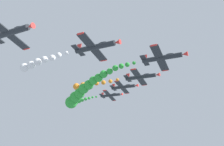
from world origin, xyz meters
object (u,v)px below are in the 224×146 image
airplane_right_inner (95,47)px  airplane_left_outer (124,87)px  airplane_trailing (111,95)px  airplane_lead (162,58)px  airplane_left_inner (141,77)px  airplane_right_outer (10,32)px

airplane_right_inner → airplane_left_outer: 37.73m
airplane_trailing → airplane_right_inner: bearing=24.2°
airplane_left_outer → airplane_trailing: bearing=-136.5°
airplane_lead → airplane_left_outer: bearing=-139.8°
airplane_trailing → airplane_left_outer: bearing=43.5°
airplane_left_inner → airplane_left_outer: size_ratio=1.00×
airplane_left_outer → airplane_trailing: 16.75m
airplane_lead → airplane_right_outer: bearing=-41.5°
airplane_lead → airplane_right_outer: (23.58, -20.89, 0.47)m
airplane_left_outer → airplane_left_inner: bearing=41.7°
airplane_left_inner → airplane_right_inner: airplane_right_inner is taller
airplane_left_outer → airplane_trailing: (-12.16, -11.52, 0.19)m
airplane_right_outer → airplane_right_inner: bearing=138.6°
airplane_trailing → airplane_lead: bearing=41.3°
airplane_left_inner → airplane_left_outer: bearing=-138.3°
airplane_right_outer → airplane_trailing: 61.35m
airplane_lead → airplane_left_outer: airplane_left_outer is taller
airplane_right_outer → airplane_left_outer: bearing=179.8°
airplane_right_outer → airplane_left_inner: bearing=162.2°
airplane_right_outer → airplane_trailing: airplane_trailing is taller
airplane_lead → airplane_trailing: bearing=-138.7°
airplane_trailing → airplane_left_inner: bearing=42.6°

